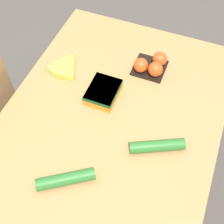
# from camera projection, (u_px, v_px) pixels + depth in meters

# --- Properties ---
(ground_plane) EXTENTS (12.00, 12.00, 0.00)m
(ground_plane) POSITION_uv_depth(u_px,v_px,m) (112.00, 178.00, 2.05)
(ground_plane) COLOR #4C4742
(dining_table) EXTENTS (1.32, 0.99, 0.73)m
(dining_table) POSITION_uv_depth(u_px,v_px,m) (112.00, 126.00, 1.53)
(dining_table) COLOR #B27F4C
(dining_table) RESTS_ON ground_plane
(banana_bunch) EXTENTS (0.17, 0.17, 0.03)m
(banana_bunch) POSITION_uv_depth(u_px,v_px,m) (66.00, 65.00, 1.62)
(banana_bunch) COLOR brown
(banana_bunch) RESTS_ON dining_table
(tomato_pack) EXTENTS (0.16, 0.16, 0.08)m
(tomato_pack) POSITION_uv_depth(u_px,v_px,m) (152.00, 65.00, 1.59)
(tomato_pack) COLOR black
(tomato_pack) RESTS_ON dining_table
(carrot_bag) EXTENTS (0.17, 0.14, 0.06)m
(carrot_bag) POSITION_uv_depth(u_px,v_px,m) (103.00, 92.00, 1.49)
(carrot_bag) COLOR orange
(carrot_bag) RESTS_ON dining_table
(cucumber_near) EXTENTS (0.18, 0.23, 0.05)m
(cucumber_near) POSITION_uv_depth(u_px,v_px,m) (66.00, 179.00, 1.25)
(cucumber_near) COLOR #2D702D
(cucumber_near) RESTS_ON dining_table
(cucumber_far) EXTENTS (0.15, 0.24, 0.05)m
(cucumber_far) POSITION_uv_depth(u_px,v_px,m) (157.00, 146.00, 1.33)
(cucumber_far) COLOR #2D702D
(cucumber_far) RESTS_ON dining_table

